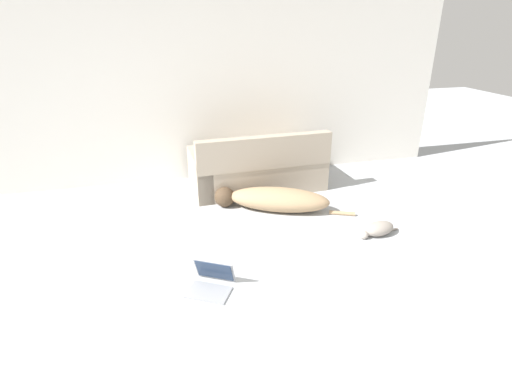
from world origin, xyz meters
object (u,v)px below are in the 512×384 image
dog (273,199)px  laptop_open (212,279)px  couch (257,169)px  cat (378,229)px

dog → laptop_open: dog is taller
couch → laptop_open: bearing=63.0°
couch → laptop_open: size_ratio=3.79×
cat → dog: bearing=-54.3°
couch → cat: couch is taller
dog → laptop_open: 1.66m
dog → cat: dog is taller
couch → cat: bearing=117.0°
dog → couch: bearing=-65.2°
couch → laptop_open: (-0.96, -2.09, -0.18)m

